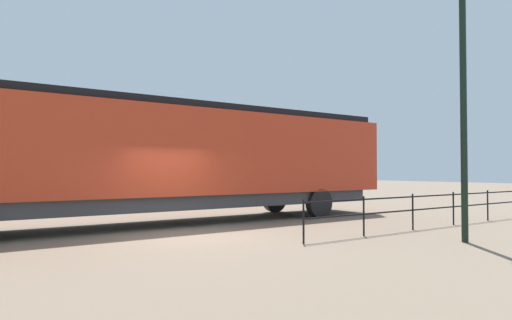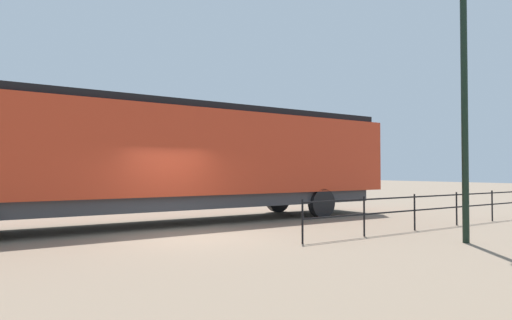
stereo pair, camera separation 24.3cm
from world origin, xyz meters
name	(u,v)px [view 2 (the right image)]	position (x,y,z in m)	size (l,w,h in m)	color
ground_plane	(191,237)	(0.00, 0.00, 0.00)	(120.00, 120.00, 0.00)	#84705B
locomotive	(185,157)	(-3.08, 1.18, 2.26)	(3.10, 17.36, 4.01)	red
lamp_post	(464,68)	(4.57, 5.24, 4.34)	(0.45, 0.45, 6.70)	black
platform_fence	(436,205)	(2.44, 7.20, 0.71)	(0.05, 10.81, 1.08)	black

